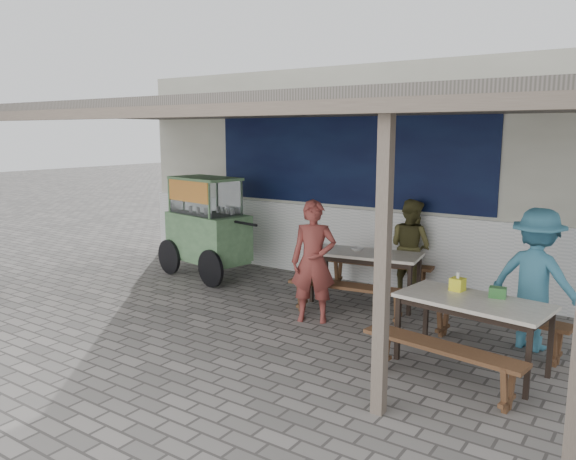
{
  "coord_description": "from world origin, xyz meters",
  "views": [
    {
      "loc": [
        4.3,
        -5.15,
        2.45
      ],
      "look_at": [
        0.15,
        0.9,
        1.16
      ],
      "focal_mm": 35.0,
      "sensor_mm": 36.0,
      "label": 1
    }
  ],
  "objects_px": {
    "bench_right_wall": "(497,321)",
    "donation_box": "(498,292)",
    "bench_left_wall": "(379,269)",
    "patron_right_table": "(536,279)",
    "bench_left_street": "(348,292)",
    "patron_wall_side": "(410,247)",
    "table_right": "(473,306)",
    "bench_right_street": "(441,356)",
    "tissue_box": "(458,284)",
    "vendor_cart": "(207,223)",
    "patron_street_side": "(314,262)",
    "condiment_jar": "(385,248)",
    "table_left": "(365,258)",
    "condiment_bowl": "(357,249)"
  },
  "relations": [
    {
      "from": "vendor_cart",
      "to": "patron_street_side",
      "type": "relative_size",
      "value": 1.37
    },
    {
      "from": "patron_right_table",
      "to": "donation_box",
      "type": "bearing_deg",
      "value": 86.18
    },
    {
      "from": "table_right",
      "to": "vendor_cart",
      "type": "distance_m",
      "value": 5.06
    },
    {
      "from": "vendor_cart",
      "to": "tissue_box",
      "type": "distance_m",
      "value": 4.76
    },
    {
      "from": "table_left",
      "to": "patron_wall_side",
      "type": "relative_size",
      "value": 1.12
    },
    {
      "from": "donation_box",
      "to": "vendor_cart",
      "type": "bearing_deg",
      "value": 167.74
    },
    {
      "from": "table_left",
      "to": "table_right",
      "type": "distance_m",
      "value": 2.41
    },
    {
      "from": "bench_left_street",
      "to": "patron_wall_side",
      "type": "height_order",
      "value": "patron_wall_side"
    },
    {
      "from": "donation_box",
      "to": "bench_right_street",
      "type": "bearing_deg",
      "value": -108.04
    },
    {
      "from": "patron_right_table",
      "to": "donation_box",
      "type": "height_order",
      "value": "patron_right_table"
    },
    {
      "from": "vendor_cart",
      "to": "bench_right_wall",
      "type": "bearing_deg",
      "value": 3.46
    },
    {
      "from": "bench_left_wall",
      "to": "table_left",
      "type": "bearing_deg",
      "value": -90.0
    },
    {
      "from": "bench_left_wall",
      "to": "patron_street_side",
      "type": "height_order",
      "value": "patron_street_side"
    },
    {
      "from": "condiment_jar",
      "to": "table_left",
      "type": "bearing_deg",
      "value": -130.75
    },
    {
      "from": "patron_wall_side",
      "to": "table_right",
      "type": "bearing_deg",
      "value": 144.86
    },
    {
      "from": "patron_right_table",
      "to": "tissue_box",
      "type": "distance_m",
      "value": 0.99
    },
    {
      "from": "donation_box",
      "to": "patron_wall_side",
      "type": "bearing_deg",
      "value": 131.25
    },
    {
      "from": "table_left",
      "to": "bench_left_street",
      "type": "xyz_separation_m",
      "value": [
        0.11,
        -0.7,
        -0.33
      ]
    },
    {
      "from": "patron_wall_side",
      "to": "bench_left_wall",
      "type": "bearing_deg",
      "value": 33.45
    },
    {
      "from": "table_right",
      "to": "donation_box",
      "type": "xyz_separation_m",
      "value": [
        0.19,
        0.2,
        0.13
      ]
    },
    {
      "from": "bench_left_street",
      "to": "bench_left_wall",
      "type": "relative_size",
      "value": 1.0
    },
    {
      "from": "tissue_box",
      "to": "donation_box",
      "type": "bearing_deg",
      "value": -3.76
    },
    {
      "from": "bench_right_street",
      "to": "patron_wall_side",
      "type": "height_order",
      "value": "patron_wall_side"
    },
    {
      "from": "bench_right_street",
      "to": "patron_street_side",
      "type": "relative_size",
      "value": 1.02
    },
    {
      "from": "patron_wall_side",
      "to": "tissue_box",
      "type": "xyz_separation_m",
      "value": [
        1.36,
        -2.01,
        0.09
      ]
    },
    {
      "from": "patron_wall_side",
      "to": "bench_left_street",
      "type": "bearing_deg",
      "value": 100.59
    },
    {
      "from": "table_right",
      "to": "patron_street_side",
      "type": "xyz_separation_m",
      "value": [
        -2.15,
        0.34,
        0.12
      ]
    },
    {
      "from": "bench_right_street",
      "to": "vendor_cart",
      "type": "bearing_deg",
      "value": 165.5
    },
    {
      "from": "bench_left_street",
      "to": "condiment_jar",
      "type": "height_order",
      "value": "condiment_jar"
    },
    {
      "from": "patron_wall_side",
      "to": "patron_right_table",
      "type": "relative_size",
      "value": 0.9
    },
    {
      "from": "patron_street_side",
      "to": "tissue_box",
      "type": "height_order",
      "value": "patron_street_side"
    },
    {
      "from": "table_right",
      "to": "bench_right_street",
      "type": "bearing_deg",
      "value": -90.0
    },
    {
      "from": "bench_right_wall",
      "to": "condiment_jar",
      "type": "distance_m",
      "value": 2.14
    },
    {
      "from": "bench_left_street",
      "to": "table_right",
      "type": "distance_m",
      "value": 2.0
    },
    {
      "from": "bench_left_street",
      "to": "table_right",
      "type": "xyz_separation_m",
      "value": [
        1.83,
        -0.72,
        0.33
      ]
    },
    {
      "from": "patron_street_side",
      "to": "donation_box",
      "type": "relative_size",
      "value": 9.56
    },
    {
      "from": "bench_right_wall",
      "to": "tissue_box",
      "type": "relative_size",
      "value": 11.69
    },
    {
      "from": "patron_right_table",
      "to": "bench_right_wall",
      "type": "bearing_deg",
      "value": 56.25
    },
    {
      "from": "bench_right_street",
      "to": "patron_street_side",
      "type": "bearing_deg",
      "value": 161.72
    },
    {
      "from": "bench_right_street",
      "to": "condiment_bowl",
      "type": "distance_m",
      "value": 2.97
    },
    {
      "from": "patron_street_side",
      "to": "condiment_bowl",
      "type": "bearing_deg",
      "value": 62.98
    },
    {
      "from": "bench_left_wall",
      "to": "patron_right_table",
      "type": "xyz_separation_m",
      "value": [
        2.47,
        -1.15,
        0.46
      ]
    },
    {
      "from": "bench_left_wall",
      "to": "condiment_bowl",
      "type": "bearing_deg",
      "value": -103.22
    },
    {
      "from": "tissue_box",
      "to": "vendor_cart",
      "type": "bearing_deg",
      "value": 166.98
    },
    {
      "from": "table_left",
      "to": "patron_wall_side",
      "type": "bearing_deg",
      "value": 58.24
    },
    {
      "from": "condiment_bowl",
      "to": "table_right",
      "type": "bearing_deg",
      "value": -34.99
    },
    {
      "from": "bench_right_wall",
      "to": "donation_box",
      "type": "height_order",
      "value": "donation_box"
    },
    {
      "from": "table_left",
      "to": "patron_wall_side",
      "type": "height_order",
      "value": "patron_wall_side"
    },
    {
      "from": "bench_left_street",
      "to": "donation_box",
      "type": "xyz_separation_m",
      "value": [
        2.02,
        -0.52,
        0.46
      ]
    },
    {
      "from": "table_left",
      "to": "bench_right_wall",
      "type": "bearing_deg",
      "value": -29.5
    }
  ]
}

